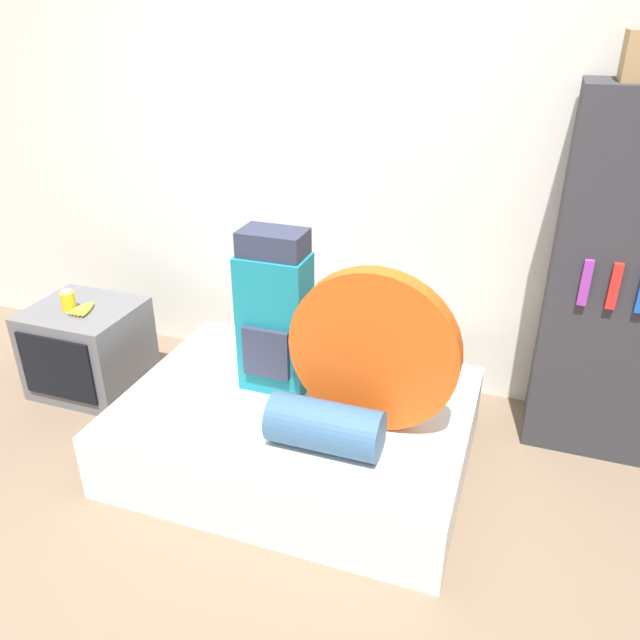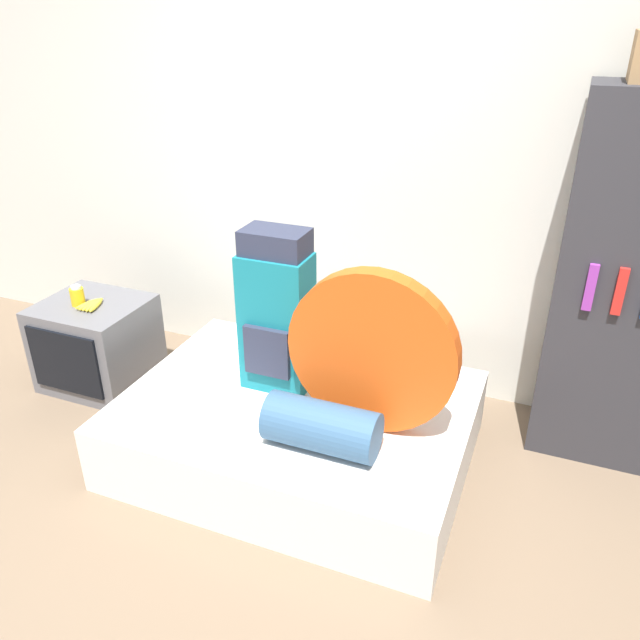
{
  "view_description": "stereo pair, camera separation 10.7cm",
  "coord_description": "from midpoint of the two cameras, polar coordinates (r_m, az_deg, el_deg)",
  "views": [
    {
      "loc": [
        0.98,
        -1.45,
        2.02
      ],
      "look_at": [
        0.17,
        0.87,
        0.79
      ],
      "focal_mm": 35.0,
      "sensor_mm": 36.0,
      "label": 1
    },
    {
      "loc": [
        1.08,
        -1.41,
        2.02
      ],
      "look_at": [
        0.17,
        0.87,
        0.79
      ],
      "focal_mm": 35.0,
      "sensor_mm": 36.0,
      "label": 2
    }
  ],
  "objects": [
    {
      "name": "ground_plane",
      "position": [
        2.68,
        -9.88,
        -22.79
      ],
      "size": [
        16.0,
        16.0,
        0.0
      ],
      "primitive_type": "plane",
      "color": "brown"
    },
    {
      "name": "television",
      "position": [
        3.87,
        -18.98,
        -2.05
      ],
      "size": [
        0.58,
        0.54,
        0.51
      ],
      "color": "#5B5B60",
      "rests_on": "ground_plane"
    },
    {
      "name": "canister",
      "position": [
        3.74,
        -20.55,
        2.07
      ],
      "size": [
        0.08,
        0.08,
        0.12
      ],
      "color": "gold",
      "rests_on": "television"
    },
    {
      "name": "banana_bunch",
      "position": [
        3.7,
        -19.3,
        1.35
      ],
      "size": [
        0.13,
        0.17,
        0.03
      ],
      "color": "yellow",
      "rests_on": "television"
    },
    {
      "name": "backpack",
      "position": [
        2.95,
        -2.97,
        0.56
      ],
      "size": [
        0.33,
        0.24,
        0.8
      ],
      "color": "#14707F",
      "rests_on": "bed"
    },
    {
      "name": "tent_bag",
      "position": [
        2.66,
        5.94,
        -2.95
      ],
      "size": [
        0.75,
        0.09,
        0.75
      ],
      "color": "#D14C14",
      "rests_on": "bed"
    },
    {
      "name": "wall_back",
      "position": [
        3.45,
        4.17,
        14.56
      ],
      "size": [
        8.0,
        0.05,
        2.6
      ],
      "color": "silver",
      "rests_on": "ground_plane"
    },
    {
      "name": "sleeping_roll",
      "position": [
        2.66,
        1.32,
        -9.72
      ],
      "size": [
        0.48,
        0.22,
        0.22
      ],
      "color": "#33567A",
      "rests_on": "bed"
    },
    {
      "name": "bed",
      "position": [
        3.11,
        -1.07,
        -9.87
      ],
      "size": [
        1.63,
        1.21,
        0.34
      ],
      "color": "silver",
      "rests_on": "ground_plane"
    }
  ]
}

